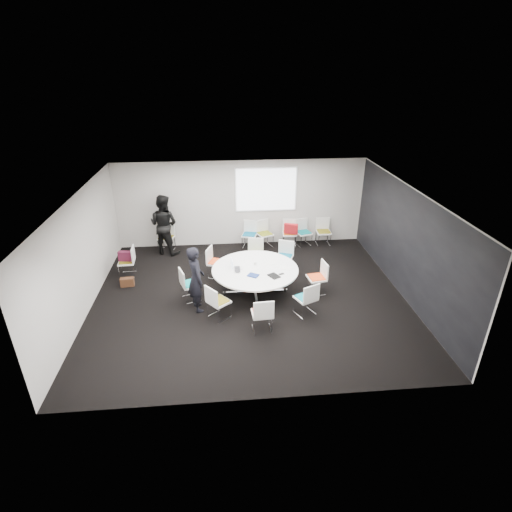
{
  "coord_description": "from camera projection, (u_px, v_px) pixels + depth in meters",
  "views": [
    {
      "loc": [
        -0.64,
        -8.87,
        5.52
      ],
      "look_at": [
        0.2,
        0.4,
        1.0
      ],
      "focal_mm": 28.0,
      "sensor_mm": 36.0,
      "label": 1
    }
  ],
  "objects": [
    {
      "name": "chair_back_a",
      "position": [
        249.0,
        240.0,
        13.12
      ],
      "size": [
        0.57,
        0.56,
        0.88
      ],
      "rotation": [
        0.0,
        0.0,
        2.86
      ],
      "color": "silver",
      "rests_on": "ground"
    },
    {
      "name": "chair_ring_e",
      "position": [
        191.0,
        290.0,
        10.21
      ],
      "size": [
        0.58,
        0.59,
        0.88
      ],
      "rotation": [
        0.0,
        0.0,
        5.07
      ],
      "color": "silver",
      "rests_on": "ground"
    },
    {
      "name": "conference_table",
      "position": [
        255.0,
        275.0,
        10.37
      ],
      "size": [
        2.23,
        2.23,
        0.73
      ],
      "color": "silver",
      "rests_on": "ground"
    },
    {
      "name": "chair_ring_f",
      "position": [
        218.0,
        308.0,
        9.47
      ],
      "size": [
        0.64,
        0.64,
        0.88
      ],
      "rotation": [
        0.0,
        0.0,
        5.39
      ],
      "color": "silver",
      "rests_on": "ground"
    },
    {
      "name": "chair_back_e",
      "position": [
        323.0,
        237.0,
        13.34
      ],
      "size": [
        0.46,
        0.45,
        0.88
      ],
      "rotation": [
        0.0,
        0.0,
        3.14
      ],
      "color": "silver",
      "rests_on": "ground"
    },
    {
      "name": "maroon_bag",
      "position": [
        126.0,
        256.0,
        11.21
      ],
      "size": [
        0.42,
        0.19,
        0.28
      ],
      "primitive_type": "cube",
      "rotation": [
        0.0,
        0.0,
        -0.13
      ],
      "color": "#4B1428",
      "rests_on": "chair_spare_left"
    },
    {
      "name": "person_back",
      "position": [
        164.0,
        225.0,
        12.46
      ],
      "size": [
        1.15,
        1.05,
        1.92
      ],
      "primitive_type": "imported",
      "rotation": [
        0.0,
        0.0,
        2.71
      ],
      "color": "black",
      "rests_on": "ground"
    },
    {
      "name": "chair_back_d",
      "position": [
        303.0,
        237.0,
        13.28
      ],
      "size": [
        0.57,
        0.56,
        0.88
      ],
      "rotation": [
        0.0,
        0.0,
        3.43
      ],
      "color": "silver",
      "rests_on": "ground"
    },
    {
      "name": "papers_right",
      "position": [
        272.0,
        263.0,
        10.59
      ],
      "size": [
        0.36,
        0.36,
        0.0
      ],
      "primitive_type": "cube",
      "rotation": [
        0.0,
        0.0,
        0.78
      ],
      "color": "white",
      "rests_on": "conference_table"
    },
    {
      "name": "chair_ring_b",
      "position": [
        284.0,
        262.0,
        11.64
      ],
      "size": [
        0.6,
        0.59,
        0.88
      ],
      "rotation": [
        0.0,
        0.0,
        2.75
      ],
      "color": "silver",
      "rests_on": "ground"
    },
    {
      "name": "chair_ring_c",
      "position": [
        255.0,
        259.0,
        11.8
      ],
      "size": [
        0.52,
        0.51,
        0.88
      ],
      "rotation": [
        0.0,
        0.0,
        3.0
      ],
      "color": "silver",
      "rests_on": "ground"
    },
    {
      "name": "tablet_folio",
      "position": [
        253.0,
        275.0,
        9.94
      ],
      "size": [
        0.33,
        0.31,
        0.03
      ],
      "primitive_type": "cube",
      "rotation": [
        0.0,
        0.0,
        -0.55
      ],
      "color": "navy",
      "rests_on": "conference_table"
    },
    {
      "name": "notebook_black",
      "position": [
        274.0,
        276.0,
        9.92
      ],
      "size": [
        0.34,
        0.37,
        0.02
      ],
      "primitive_type": "cube",
      "rotation": [
        0.0,
        0.0,
        0.52
      ],
      "color": "black",
      "rests_on": "conference_table"
    },
    {
      "name": "laptop",
      "position": [
        239.0,
        269.0,
        10.23
      ],
      "size": [
        0.22,
        0.34,
        0.03
      ],
      "primitive_type": "imported",
      "rotation": [
        0.0,
        0.0,
        1.57
      ],
      "color": "#333338",
      "rests_on": "conference_table"
    },
    {
      "name": "chair_ring_g",
      "position": [
        262.0,
        320.0,
        9.02
      ],
      "size": [
        0.48,
        0.47,
        0.88
      ],
      "rotation": [
        0.0,
        0.0,
        6.34
      ],
      "color": "silver",
      "rests_on": "ground"
    },
    {
      "name": "papers_front",
      "position": [
        286.0,
        268.0,
        10.33
      ],
      "size": [
        0.36,
        0.33,
        0.0
      ],
      "primitive_type": "cube",
      "rotation": [
        0.0,
        0.0,
        -0.51
      ],
      "color": "white",
      "rests_on": "conference_table"
    },
    {
      "name": "room_shell",
      "position": [
        253.0,
        249.0,
        9.8
      ],
      "size": [
        8.08,
        7.08,
        2.88
      ],
      "color": "black",
      "rests_on": "ground"
    },
    {
      "name": "chair_ring_a",
      "position": [
        316.0,
        283.0,
        10.51
      ],
      "size": [
        0.51,
        0.52,
        0.88
      ],
      "rotation": [
        0.0,
        0.0,
        1.72
      ],
      "color": "silver",
      "rests_on": "ground"
    },
    {
      "name": "laptop_lid",
      "position": [
        232.0,
        263.0,
        10.28
      ],
      "size": [
        0.05,
        0.3,
        0.22
      ],
      "primitive_type": "cube",
      "rotation": [
        0.0,
        0.0,
        1.69
      ],
      "color": "silver",
      "rests_on": "conference_table"
    },
    {
      "name": "chair_back_c",
      "position": [
        289.0,
        238.0,
        13.23
      ],
      "size": [
        0.5,
        0.49,
        0.88
      ],
      "rotation": [
        0.0,
        0.0,
        3.04
      ],
      "color": "silver",
      "rests_on": "ground"
    },
    {
      "name": "chair_ring_h",
      "position": [
        306.0,
        304.0,
        9.61
      ],
      "size": [
        0.61,
        0.6,
        0.88
      ],
      "rotation": [
        0.0,
        0.0,
        6.72
      ],
      "color": "silver",
      "rests_on": "ground"
    },
    {
      "name": "phone",
      "position": [
        281.0,
        274.0,
        10.02
      ],
      "size": [
        0.16,
        0.12,
        0.01
      ],
      "primitive_type": "cube",
      "rotation": [
        0.0,
        0.0,
        0.37
      ],
      "color": "black",
      "rests_on": "conference_table"
    },
    {
      "name": "brown_bag",
      "position": [
        127.0,
        282.0,
        10.89
      ],
      "size": [
        0.37,
        0.19,
        0.24
      ],
      "primitive_type": "cube",
      "rotation": [
        0.0,
        0.0,
        0.09
      ],
      "color": "#432515",
      "rests_on": "ground"
    },
    {
      "name": "chair_back_b",
      "position": [
        265.0,
        239.0,
        13.18
      ],
      "size": [
        0.59,
        0.59,
        0.88
      ],
      "rotation": [
        0.0,
        0.0,
        3.52
      ],
      "color": "silver",
      "rests_on": "ground"
    },
    {
      "name": "chair_person_back",
      "position": [
        167.0,
        242.0,
        12.91
      ],
      "size": [
        0.58,
        0.57,
        0.88
      ],
      "rotation": [
        0.0,
        0.0,
        2.83
      ],
      "color": "silver",
      "rests_on": "ground"
    },
    {
      "name": "chair_spare_left",
      "position": [
        128.0,
        267.0,
        11.36
      ],
      "size": [
        0.47,
        0.48,
        0.88
      ],
      "rotation": [
        0.0,
        0.0,
        1.63
      ],
      "color": "silver",
      "rests_on": "ground"
    },
    {
      "name": "red_jacket",
      "position": [
        291.0,
        229.0,
        12.84
      ],
      "size": [
        0.47,
        0.3,
        0.36
      ],
      "primitive_type": "cube",
      "rotation": [
        0.17,
        0.0,
        -0.36
      ],
      "color": "#B0151C",
      "rests_on": "chair_back_c"
    },
    {
      "name": "projection_screen",
      "position": [
        266.0,
        190.0,
        12.76
      ],
      "size": [
        1.9,
        0.03,
        1.35
      ],
      "primitive_type": "cube",
      "color": "white",
      "rests_on": "room_shell"
    },
    {
      "name": "person_main",
      "position": [
        196.0,
        279.0,
        9.57
      ],
      "size": [
        0.57,
        0.71,
        1.68
      ],
      "primitive_type": "imported",
      "rotation": [
        0.0,
        0.0,
        1.88
      ],
      "color": "black",
      "rests_on": "ground"
    },
    {
      "name": "chair_ring_d",
      "position": [
        216.0,
        268.0,
        11.32
      ],
      "size": [
        0.58,
        0.59,
        0.88
      ],
      "rotation": [
        0.0,
        0.0,
        4.35
      ],
      "color": "silver",
      "rests_on": "ground"
    },
    {
      "name": "cup",
      "position": [
        255.0,
        263.0,
        10.46
      ],
      "size": [
        0.08,
        0.08,
        0.09
      ],
      "primitive_type": "cylinder",
      "color": "white",
      "rests_on": "conference_table"
    }
  ]
}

